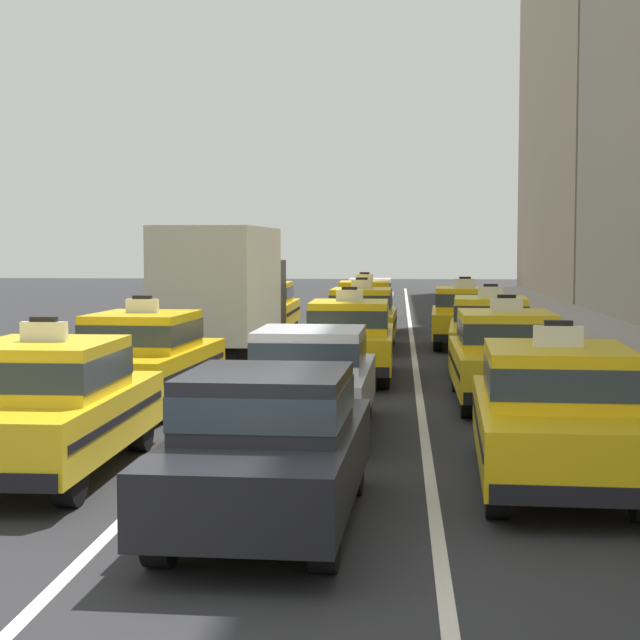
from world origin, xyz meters
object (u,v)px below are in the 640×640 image
box_truck_left_third (225,287)px  taxi_right_third (490,331)px  taxi_center_fourth (362,317)px  taxi_right_second (505,355)px  taxi_right_nearest (556,413)px  taxi_right_fourth (465,315)px  sedan_center_second (311,377)px  sedan_center_sixth (370,298)px  taxi_left_fourth (266,306)px  taxi_center_third (350,338)px  taxi_center_fifth (365,305)px  sedan_center_nearest (268,443)px  taxi_left_second (145,357)px  taxi_left_nearest (48,404)px

box_truck_left_third → taxi_right_third: size_ratio=1.51×
taxi_center_fourth → taxi_right_second: same height
taxi_right_nearest → taxi_right_third: 11.55m
taxi_center_fourth → taxi_right_fourth: 3.01m
sedan_center_second → taxi_right_fourth: bearing=77.1°
taxi_center_fourth → taxi_right_third: same height
sedan_center_sixth → taxi_right_fourth: taxi_right_fourth is taller
taxi_left_fourth → taxi_center_third: same height
taxi_right_fourth → sedan_center_second: bearing=-102.9°
taxi_left_fourth → taxi_center_fifth: 3.28m
sedan_center_nearest → sedan_center_sixth: size_ratio=1.01×
taxi_left_second → sedan_center_sixth: taxi_left_second is taller
taxi_left_second → taxi_center_fifth: size_ratio=1.02×
taxi_left_second → sedan_center_nearest: size_ratio=1.07×
taxi_left_second → box_truck_left_third: (0.04, 8.14, 0.90)m
taxi_center_fifth → taxi_right_third: bearing=-72.7°
taxi_center_fifth → sedan_center_sixth: size_ratio=1.06×
taxi_left_fourth → sedan_center_nearest: size_ratio=1.05×
sedan_center_second → taxi_right_fourth: taxi_right_fourth is taller
sedan_center_sixth → taxi_right_third: 16.07m
taxi_right_nearest → sedan_center_second: bearing=133.6°
taxi_center_fifth → taxi_left_nearest: bearing=-98.2°
box_truck_left_third → sedan_center_nearest: box_truck_left_third is taller
taxi_center_third → taxi_center_fourth: bearing=89.8°
taxi_left_fourth → sedan_center_second: taxi_left_fourth is taller
taxi_left_nearest → taxi_left_second: size_ratio=0.98×
taxi_left_fourth → taxi_left_nearest: bearing=-90.0°
taxi_left_second → taxi_right_nearest: size_ratio=1.00×
sedan_center_second → taxi_center_fifth: bearing=89.4°
taxi_left_nearest → box_truck_left_third: 13.58m
taxi_left_nearest → taxi_center_fourth: 16.29m
taxi_right_third → taxi_left_nearest: bearing=-119.1°
taxi_right_nearest → taxi_left_second: bearing=138.3°
sedan_center_second → sedan_center_nearest: bearing=-89.8°
taxi_center_fourth → taxi_right_fourth: size_ratio=0.99×
box_truck_left_third → taxi_right_second: box_truck_left_third is taller
box_truck_left_third → taxi_center_fifth: box_truck_left_third is taller
box_truck_left_third → taxi_right_second: bearing=-49.7°
taxi_left_second → sedan_center_sixth: size_ratio=1.08×
sedan_center_second → taxi_right_fourth: 14.13m
taxi_right_fourth → taxi_left_second: bearing=-118.5°
taxi_left_nearest → taxi_right_third: 13.04m
taxi_left_nearest → taxi_right_fourth: bearing=70.2°
taxi_left_nearest → taxi_right_fourth: size_ratio=0.99×
sedan_center_nearest → taxi_right_fourth: size_ratio=0.94×
taxi_center_fourth → sedan_center_sixth: bearing=90.5°
taxi_left_nearest → sedan_center_second: size_ratio=1.05×
taxi_center_fifth → taxi_right_nearest: bearing=-82.3°
taxi_left_nearest → sedan_center_sixth: 27.33m
taxi_left_nearest → taxi_center_fourth: (3.25, 15.96, 0.00)m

